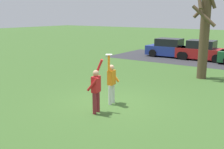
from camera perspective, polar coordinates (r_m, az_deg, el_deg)
The scene contains 7 objects.
ground_plane at distance 11.29m, azimuth -0.47°, elevation -6.21°, with size 120.00×120.00×0.00m, color #426B2D.
person_catcher at distance 11.04m, azimuth -0.11°, elevation -1.33°, with size 0.49×0.56×2.08m.
person_defender at distance 10.01m, azimuth -3.40°, elevation -2.83°, with size 0.49×0.58×2.04m.
frisbee_disc at distance 10.63m, azimuth -0.68°, elevation 4.23°, with size 0.27×0.27×0.02m, color white.
parked_car_blue at distance 24.18m, azimuth 12.20°, elevation 5.40°, with size 4.13×2.10×1.59m.
parked_car_red at distance 23.21m, azimuth 18.59°, elevation 4.73°, with size 4.13×2.10×1.59m.
bare_tree_tall at distance 16.18m, azimuth 18.91°, elevation 8.88°, with size 1.56×1.64×5.96m.
Camera 1 is at (6.14, -8.75, 3.64)m, focal length 43.27 mm.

